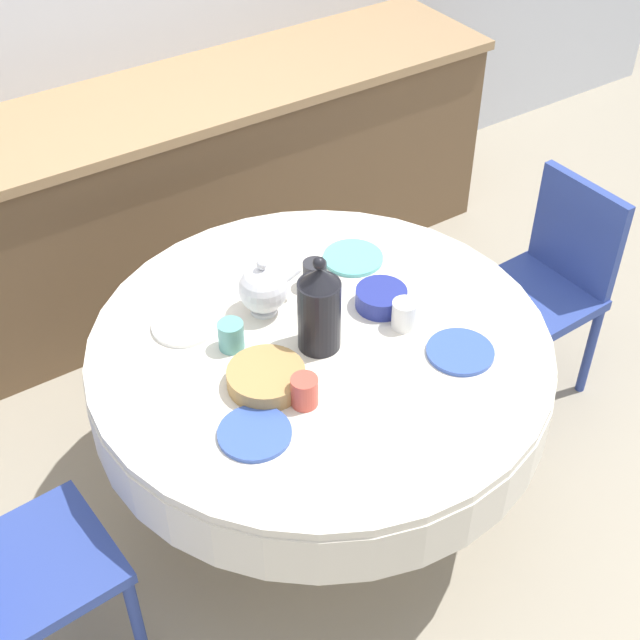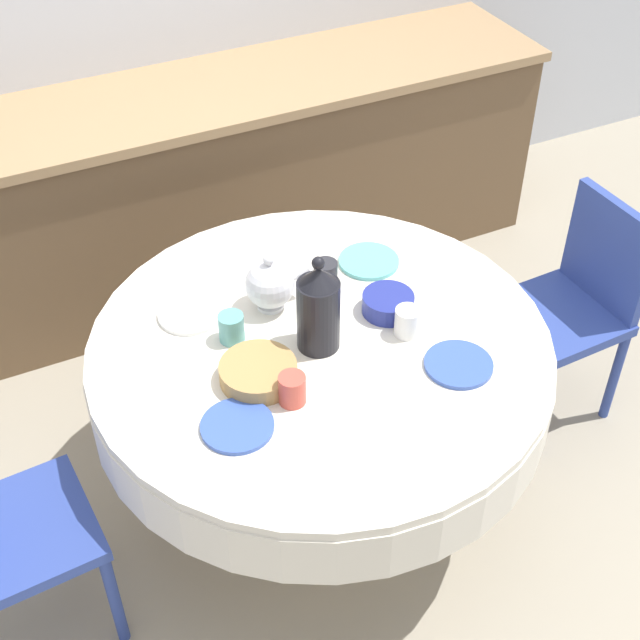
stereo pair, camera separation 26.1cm
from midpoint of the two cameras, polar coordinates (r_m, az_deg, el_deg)
name	(u,v)px [view 1 (the left image)]	position (r m, az deg, el deg)	size (l,w,h in m)	color
ground_plane	(320,494)	(3.20, -2.38, -11.20)	(12.00, 12.00, 0.00)	#9E937F
kitchen_counter	(139,206)	(3.84, -13.47, 7.02)	(3.24, 0.64, 0.90)	brown
dining_table	(320,369)	(2.74, -2.72, -3.30)	(1.41, 1.41, 0.73)	olive
chair_left	(549,279)	(3.36, 12.29, 2.46)	(0.41, 0.41, 0.86)	#2D428E
chair_right	(7,569)	(2.61, -22.24, -14.67)	(0.43, 0.43, 0.86)	#2D428E
plate_near_left	(255,433)	(2.41, -7.33, -7.35)	(0.20, 0.20, 0.01)	#3856AD
cup_near_left	(304,391)	(2.45, -4.07, -4.72)	(0.08, 0.08, 0.09)	#CC4C3D
plate_near_right	(460,352)	(2.63, 6.18, -2.17)	(0.20, 0.20, 0.01)	#3856AD
cup_near_right	(404,314)	(2.68, 2.66, 0.24)	(0.08, 0.08, 0.09)	white
plate_far_left	(185,325)	(2.75, -11.36, -0.43)	(0.20, 0.20, 0.01)	white
cup_far_left	(231,335)	(2.64, -8.54, -1.11)	(0.08, 0.08, 0.09)	#5BA39E
plate_far_right	(353,258)	(2.96, -0.39, 3.90)	(0.20, 0.20, 0.01)	#60BCB7
cup_far_right	(315,274)	(2.83, -2.98, 2.82)	(0.08, 0.08, 0.09)	#28282D
coffee_carafe	(319,309)	(2.56, -2.97, 0.61)	(0.13, 0.13, 0.32)	black
teapot	(263,289)	(2.72, -6.39, 1.88)	(0.21, 0.15, 0.20)	white
bread_basket	(266,378)	(2.52, -6.44, -3.83)	(0.22, 0.22, 0.05)	#AD844C
fruit_bowl	(381,298)	(2.76, 1.25, 1.30)	(0.16, 0.16, 0.06)	navy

